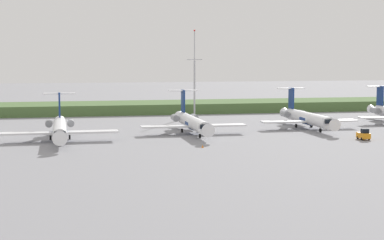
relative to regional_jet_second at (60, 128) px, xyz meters
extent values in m
plane|color=gray|center=(28.11, 23.82, -2.54)|extent=(500.00, 500.00, 0.00)
cube|color=#4C6B38|center=(28.11, 60.11, -1.05)|extent=(320.00, 20.00, 2.97)
cylinder|color=white|center=(0.00, -0.59, -0.09)|extent=(2.70, 24.00, 2.70)
cone|color=white|center=(0.00, -14.09, -0.09)|extent=(2.70, 3.00, 2.70)
cone|color=white|center=(0.00, 13.41, -0.09)|extent=(2.30, 4.00, 2.29)
cube|color=black|center=(0.00, -12.19, 0.39)|extent=(2.02, 1.80, 0.90)
cylinder|color=navy|center=(0.00, -0.59, -0.24)|extent=(2.76, 3.60, 2.76)
cube|color=white|center=(-5.90, -1.59, -0.69)|extent=(11.00, 3.20, 0.36)
cube|color=white|center=(5.91, -1.59, -0.69)|extent=(11.00, 3.20, 0.36)
cube|color=navy|center=(0.00, 10.41, 3.86)|extent=(0.36, 3.20, 5.20)
cube|color=white|center=(0.00, 10.71, 6.26)|extent=(6.80, 1.80, 0.24)
cylinder|color=gray|center=(-2.25, 8.61, 0.11)|extent=(1.50, 3.40, 1.50)
cylinder|color=gray|center=(2.25, 8.61, 0.11)|extent=(1.50, 3.40, 1.50)
cylinder|color=gray|center=(0.00, -8.03, -1.54)|extent=(0.20, 0.20, 0.65)
cylinder|color=black|center=(0.00, -8.03, -2.09)|extent=(0.30, 0.90, 0.90)
cylinder|color=black|center=(-1.90, 1.81, -2.09)|extent=(0.35, 0.90, 0.90)
cylinder|color=black|center=(1.90, 1.81, -2.09)|extent=(0.35, 0.90, 0.90)
cylinder|color=white|center=(28.21, 5.72, -0.09)|extent=(2.70, 24.00, 2.70)
cone|color=white|center=(28.21, -7.78, -0.09)|extent=(2.70, 3.00, 2.70)
cone|color=white|center=(28.21, 19.72, -0.09)|extent=(2.29, 4.00, 2.29)
cube|color=black|center=(28.21, -5.88, 0.39)|extent=(2.03, 1.80, 0.90)
cylinder|color=navy|center=(28.21, 5.72, -0.24)|extent=(2.76, 3.60, 2.76)
cube|color=white|center=(22.31, 4.72, -0.69)|extent=(11.00, 3.20, 0.36)
cube|color=white|center=(34.12, 4.72, -0.69)|extent=(11.00, 3.20, 0.36)
cube|color=navy|center=(28.21, 16.72, 3.86)|extent=(0.36, 3.20, 5.20)
cube|color=white|center=(28.21, 17.02, 6.26)|extent=(6.80, 1.80, 0.24)
cylinder|color=gray|center=(25.96, 14.92, 0.11)|extent=(1.50, 3.40, 1.50)
cylinder|color=gray|center=(30.46, 14.92, 0.11)|extent=(1.50, 3.40, 1.50)
cylinder|color=gray|center=(28.21, -1.72, -1.54)|extent=(0.20, 0.20, 0.65)
cylinder|color=black|center=(28.21, -1.72, -2.09)|extent=(0.30, 0.90, 0.90)
cylinder|color=black|center=(26.31, 8.12, -2.09)|extent=(0.35, 0.90, 0.90)
cylinder|color=black|center=(30.11, 8.12, -2.09)|extent=(0.35, 0.90, 0.90)
cylinder|color=white|center=(56.43, 10.03, -0.09)|extent=(2.70, 24.00, 2.70)
cone|color=white|center=(56.43, -3.47, -0.09)|extent=(2.70, 3.00, 2.70)
cone|color=white|center=(56.43, 24.03, -0.09)|extent=(2.30, 4.00, 2.29)
cube|color=black|center=(56.43, -1.57, 0.39)|extent=(2.02, 1.80, 0.90)
cylinder|color=navy|center=(56.43, 10.03, -0.24)|extent=(2.76, 3.60, 2.76)
cube|color=white|center=(50.53, 9.03, -0.69)|extent=(11.00, 3.20, 0.36)
cube|color=white|center=(62.34, 9.03, -0.69)|extent=(11.00, 3.20, 0.36)
cube|color=navy|center=(56.43, 21.03, 3.86)|extent=(0.36, 3.20, 5.20)
cube|color=white|center=(56.43, 21.33, 6.26)|extent=(6.80, 1.80, 0.24)
cylinder|color=gray|center=(54.18, 19.23, 0.11)|extent=(1.50, 3.40, 1.50)
cylinder|color=gray|center=(58.68, 19.23, 0.11)|extent=(1.50, 3.40, 1.50)
cylinder|color=gray|center=(56.43, 2.59, -1.54)|extent=(0.20, 0.20, 0.65)
cylinder|color=black|center=(56.43, 2.59, -2.09)|extent=(0.30, 0.90, 0.90)
cylinder|color=black|center=(54.53, 12.43, -2.09)|extent=(0.35, 0.90, 0.90)
cylinder|color=black|center=(58.33, 12.43, -2.09)|extent=(0.35, 0.90, 0.90)
cone|color=white|center=(83.06, 28.96, -0.09)|extent=(2.30, 4.00, 2.29)
cube|color=white|center=(77.16, 13.96, -0.69)|extent=(11.00, 3.20, 0.36)
cube|color=navy|center=(83.06, 25.96, 3.86)|extent=(0.36, 3.20, 5.20)
cube|color=white|center=(83.06, 26.26, 6.26)|extent=(6.80, 1.80, 0.24)
cylinder|color=gray|center=(80.81, 24.16, 0.11)|extent=(1.50, 3.40, 1.50)
cylinder|color=#B2B2B7|center=(37.40, 47.46, 5.16)|extent=(0.50, 0.50, 15.40)
cylinder|color=#B2B2B7|center=(37.40, 47.46, 17.01)|extent=(0.28, 0.28, 8.29)
cube|color=#B2B2B7|center=(37.40, 47.46, 13.26)|extent=(4.40, 0.20, 0.20)
sphere|color=red|center=(37.40, 47.46, 21.40)|extent=(0.50, 0.50, 0.50)
cube|color=orange|center=(60.05, -10.74, -1.69)|extent=(1.70, 3.20, 1.10)
cube|color=black|center=(60.05, -11.30, -0.69)|extent=(1.36, 1.10, 0.90)
cylinder|color=black|center=(59.30, -11.70, -2.24)|extent=(0.22, 0.60, 0.60)
cylinder|color=black|center=(60.80, -11.70, -2.24)|extent=(0.22, 0.60, 0.60)
cylinder|color=black|center=(59.30, -9.78, -2.24)|extent=(0.22, 0.60, 0.60)
cylinder|color=black|center=(60.80, -9.78, -2.24)|extent=(0.22, 0.60, 0.60)
cone|color=orange|center=(25.74, -15.20, -2.26)|extent=(0.44, 0.44, 0.55)
camera|label=1|loc=(0.29, -128.88, 14.40)|focal=59.73mm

